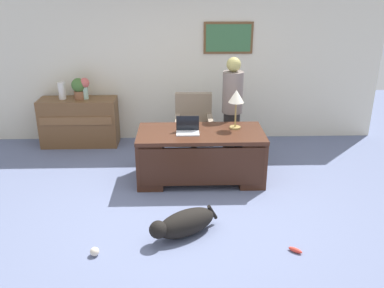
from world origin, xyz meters
TOP-DOWN VIEW (x-y plane):
  - ground_plane at (0.00, 0.00)m, footprint 12.00×12.00m
  - back_wall at (0.01, 2.60)m, footprint 7.00×0.16m
  - desk at (0.23, 0.78)m, footprint 1.79×0.87m
  - credenza at (-1.82, 2.25)m, footprint 1.32×0.50m
  - armchair at (0.16, 1.72)m, footprint 0.60×0.59m
  - person_standing at (0.76, 1.53)m, footprint 0.32×0.32m
  - dog_lying at (-0.03, -0.64)m, footprint 0.80×0.64m
  - laptop at (0.05, 0.78)m, footprint 0.32×0.22m
  - desk_lamp at (0.74, 0.94)m, footprint 0.22×0.22m
  - vase_with_flowers at (-1.67, 2.25)m, footprint 0.17×0.17m
  - vase_empty at (-2.06, 2.25)m, footprint 0.13×0.13m
  - potted_plant at (-1.77, 2.25)m, footprint 0.24×0.24m
  - dog_toy_ball at (-0.98, -0.99)m, footprint 0.10×0.10m
  - dog_toy_bone at (1.16, -1.00)m, footprint 0.15×0.14m

SIDE VIEW (x-z plane):
  - ground_plane at x=0.00m, z-range 0.00..0.00m
  - dog_toy_bone at x=1.16m, z-range 0.00..0.05m
  - dog_toy_ball at x=-0.98m, z-range 0.00..0.10m
  - dog_lying at x=-0.03m, z-range 0.00..0.30m
  - desk at x=0.23m, z-range 0.03..0.77m
  - credenza at x=-1.82m, z-range 0.00..0.84m
  - armchair at x=0.16m, z-range -0.04..0.97m
  - laptop at x=0.05m, z-range 0.68..0.90m
  - person_standing at x=0.76m, z-range 0.03..1.68m
  - vase_empty at x=-2.06m, z-range 0.84..1.12m
  - potted_plant at x=-1.77m, z-range 0.85..1.21m
  - vase_with_flowers at x=-1.67m, z-range 0.88..1.24m
  - desk_lamp at x=0.74m, z-range 0.89..1.46m
  - back_wall at x=0.01m, z-range 0.00..2.70m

